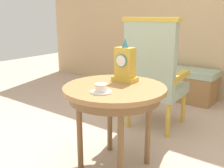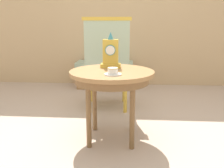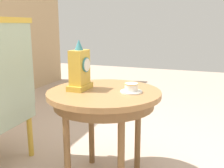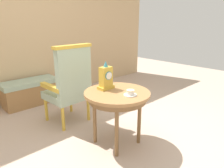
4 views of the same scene
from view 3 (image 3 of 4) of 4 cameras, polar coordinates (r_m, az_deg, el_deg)
name	(u,v)px [view 3 (image 3 of 4)]	position (r m, az deg, el deg)	size (l,w,h in m)	color
side_table	(104,101)	(1.79, -1.71, -3.76)	(0.76, 0.76, 0.66)	#9E7042
teacup_left	(131,88)	(1.72, 4.17, -0.94)	(0.14, 0.14, 0.06)	white
mantel_clock	(80,70)	(1.79, -6.94, 3.06)	(0.19, 0.11, 0.34)	gold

